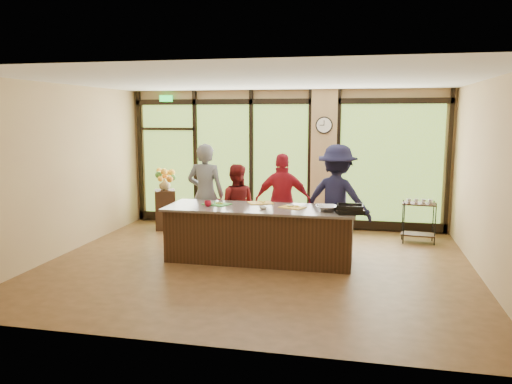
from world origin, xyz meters
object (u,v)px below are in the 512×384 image
at_px(cook_left, 206,195).
at_px(bar_cart, 419,216).
at_px(island_base, 260,235).
at_px(cook_right, 337,199).
at_px(roasting_pan, 350,211).
at_px(flower_stand, 165,209).

height_order(cook_left, bar_cart, cook_left).
xyz_separation_m(island_base, bar_cart, (2.77, 1.81, 0.08)).
distance_m(cook_right, roasting_pan, 1.06).
height_order(island_base, cook_left, cook_left).
xyz_separation_m(cook_right, roasting_pan, (0.26, -1.02, -0.02)).
xyz_separation_m(cook_right, bar_cart, (1.53, 1.03, -0.46)).
bearing_deg(bar_cart, cook_right, -139.07).
height_order(cook_left, roasting_pan, cook_left).
bearing_deg(island_base, cook_left, 147.31).
bearing_deg(bar_cart, cook_left, -158.57).
xyz_separation_m(island_base, roasting_pan, (1.50, -0.24, 0.52)).
xyz_separation_m(island_base, flower_stand, (-2.49, 1.87, -0.01)).
relative_size(cook_left, roasting_pan, 4.70).
distance_m(island_base, cook_right, 1.56).
relative_size(island_base, roasting_pan, 7.50).
height_order(flower_stand, bar_cart, same).
height_order(roasting_pan, flower_stand, roasting_pan).
bearing_deg(flower_stand, bar_cart, -24.36).
xyz_separation_m(roasting_pan, flower_stand, (-3.99, 2.12, -0.53)).
height_order(cook_right, roasting_pan, cook_right).
bearing_deg(roasting_pan, bar_cart, 44.89).
bearing_deg(roasting_pan, cook_right, 90.66).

